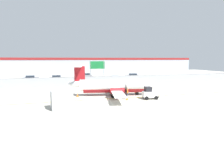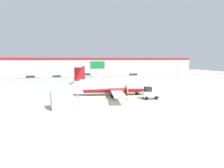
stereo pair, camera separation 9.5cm
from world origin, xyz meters
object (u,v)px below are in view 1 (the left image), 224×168
Objects in this scene: parked_car_0 at (31,78)px; parked_car_2 at (85,76)px; baggage_tug at (150,93)px; traffic_cone_near_right at (78,95)px; traffic_cone_near_left at (135,91)px; parked_car_4 at (133,76)px; ground_crew_worker at (127,92)px; commuter_airplane at (115,86)px; parked_car_3 at (115,79)px; traffic_cone_far_right at (127,98)px; highway_sign at (97,67)px; traffic_cone_far_left at (158,94)px; cargo_container at (61,100)px; parked_car_1 at (57,78)px.

parked_car_0 and parked_car_2 have the same top height.
traffic_cone_near_right is (-10.18, 5.02, -0.54)m from baggage_tug.
traffic_cone_near_left is 24.74m from parked_car_4.
parked_car_4 is (9.32, 29.30, 0.04)m from baggage_tug.
traffic_cone_near_right is at bearing -3.10° from ground_crew_worker.
traffic_cone_near_left is 10.57m from traffic_cone_near_right.
traffic_cone_near_left is at bearing 34.93° from commuter_airplane.
parked_car_3 reaches higher than traffic_cone_near_left.
ground_crew_worker reaches higher than traffic_cone_far_right.
highway_sign reaches higher than parked_car_2.
ground_crew_worker is 0.39× the size of parked_car_2.
traffic_cone_far_left is (2.13, -4.41, 0.00)m from traffic_cone_near_left.
cargo_container is (-12.97, -2.32, 0.24)m from baggage_tug.
parked_car_4 reaches higher than traffic_cone_near_left.
cargo_container is 24.22m from highway_sign.
parked_car_1 is at bearing 108.06° from traffic_cone_far_right.
commuter_airplane is 2.91× the size of highway_sign.
parked_car_1 is (-8.77, 24.49, -0.71)m from commuter_airplane.
traffic_cone_far_left is at bearing -151.36° from ground_crew_worker.
commuter_airplane is 25.01× the size of traffic_cone_far_left.
traffic_cone_far_right is at bearing -165.24° from traffic_cone_far_left.
traffic_cone_near_left is (0.31, 6.27, -0.54)m from baggage_tug.
commuter_airplane is 6.00m from baggage_tug.
cargo_container is 4.11× the size of traffic_cone_near_left.
ground_crew_worker reaches higher than traffic_cone_far_left.
ground_crew_worker and parked_car_2 have the same top height.
highway_sign is at bearing 106.24° from baggage_tug.
traffic_cone_near_right is 0.15× the size of parked_car_1.
cargo_container is 4.11× the size of traffic_cone_far_right.
ground_crew_worker is 10.54m from cargo_container.
traffic_cone_near_right is 21.60m from parked_car_3.
parked_car_3 is at bearing -26.13° from parked_car_0.
traffic_cone_far_left is at bearing 83.13° from parked_car_4.
commuter_airplane is 9.41× the size of ground_crew_worker.
commuter_airplane is at bearing 29.61° from cargo_container.
traffic_cone_far_right is 33.77m from parked_car_0.
traffic_cone_far_right is at bearing -178.96° from baggage_tug.
commuter_airplane is 3.64× the size of parked_car_0.
parked_car_2 is at bearing 102.88° from baggage_tug.
traffic_cone_near_right is 0.15× the size of parked_car_0.
commuter_airplane reaches higher than traffic_cone_near_left.
highway_sign reaches higher than traffic_cone_far_left.
traffic_cone_near_left is 16.80m from parked_car_3.
ground_crew_worker is 2.66× the size of traffic_cone_near_right.
traffic_cone_near_left is 0.15× the size of parked_car_0.
commuter_airplane is 3.16m from ground_crew_worker.
ground_crew_worker is at bearing 74.67° from parked_car_3.
cargo_container reaches higher than parked_car_0.
parked_car_0 is 0.80× the size of highway_sign.
traffic_cone_near_right is (-10.49, -1.25, 0.00)m from traffic_cone_near_left.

